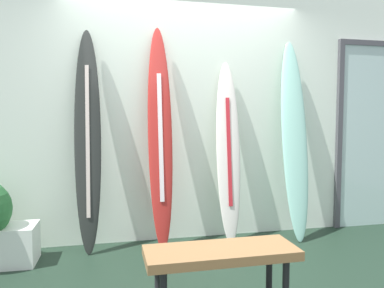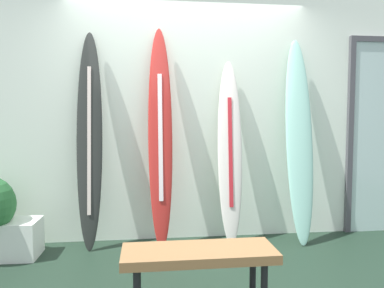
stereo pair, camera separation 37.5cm
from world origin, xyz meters
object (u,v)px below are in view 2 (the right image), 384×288
surfboard_charcoal (89,140)px  bench (199,258)px  surfboard_seafoam (299,141)px  display_block_left (20,239)px  surfboard_ivory (230,152)px  surfboard_crimson (160,137)px

surfboard_charcoal → bench: (0.88, -1.48, -0.67)m
surfboard_seafoam → display_block_left: (-2.75, -0.12, -0.88)m
surfboard_seafoam → display_block_left: 2.89m
surfboard_ivory → display_block_left: surfboard_ivory is taller
surfboard_charcoal → surfboard_seafoam: (2.13, -0.07, -0.02)m
surfboard_crimson → surfboard_seafoam: 1.44m
surfboard_charcoal → surfboard_seafoam: surfboard_charcoal is taller
surfboard_ivory → bench: (-0.53, -1.48, -0.53)m
surfboard_crimson → bench: bearing=-82.7°
surfboard_charcoal → bench: 1.85m
bench → surfboard_crimson: bearing=97.3°
surfboard_ivory → bench: 1.66m
display_block_left → bench: (1.50, -1.29, 0.24)m
surfboard_charcoal → display_block_left: (-0.62, -0.19, -0.90)m
display_block_left → surfboard_ivory: bearing=5.3°
surfboard_crimson → surfboard_ivory: 0.73m
surfboard_charcoal → surfboard_seafoam: size_ratio=1.01×
surfboard_crimson → bench: size_ratio=2.26×
surfboard_crimson → surfboard_ivory: size_ratio=1.17×
surfboard_charcoal → surfboard_ivory: 1.42m
display_block_left → surfboard_seafoam: bearing=2.5°
surfboard_crimson → surfboard_charcoal: bearing=177.8°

